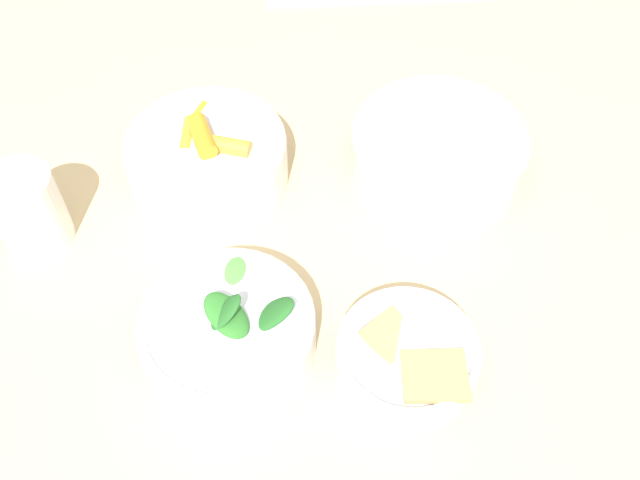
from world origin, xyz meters
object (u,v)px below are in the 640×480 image
bowl_carrots (207,157)px  bowl_greens (229,329)px  bowl_cookies (407,356)px  cup (28,210)px  bowl_beans_hotdog (437,155)px

bowl_carrots → bowl_greens: size_ratio=1.08×
bowl_cookies → cup: (-0.37, 0.19, 0.02)m
bowl_beans_hotdog → cup: bearing=-173.4°
bowl_carrots → bowl_greens: 0.22m
bowl_cookies → bowl_carrots: bearing=125.1°
bowl_carrots → bowl_beans_hotdog: size_ratio=0.91×
cup → bowl_beans_hotdog: bearing=6.6°
bowl_carrots → bowl_beans_hotdog: 0.26m
bowl_greens → cup: cup is taller
bowl_carrots → bowl_greens: bowl_greens is taller
bowl_beans_hotdog → bowl_cookies: (-0.07, -0.24, -0.01)m
bowl_carrots → bowl_beans_hotdog: bowl_carrots is taller
bowl_beans_hotdog → bowl_carrots: bearing=176.0°
bowl_carrots → bowl_cookies: size_ratio=1.33×
bowl_carrots → cup: cup is taller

